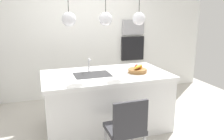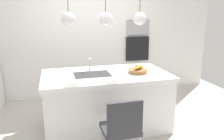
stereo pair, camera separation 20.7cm
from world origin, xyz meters
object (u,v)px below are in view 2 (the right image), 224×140
microwave (138,27)px  chair_near (122,127)px  oven (137,49)px  fruit_bowl (138,70)px

microwave → chair_near: bearing=-114.9°
microwave → oven: microwave is taller
fruit_bowl → chair_near: (-0.54, -0.87, -0.47)m
fruit_bowl → chair_near: 1.13m
microwave → oven: 0.50m
microwave → oven: size_ratio=0.96×
fruit_bowl → microwave: microwave is taller
oven → fruit_bowl: bearing=-110.9°
microwave → chair_near: (-1.18, -2.55, -1.05)m
microwave → chair_near: microwave is taller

